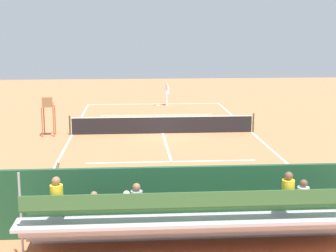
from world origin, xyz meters
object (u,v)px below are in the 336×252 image
at_px(tennis_net, 163,125).
at_px(tennis_ball_near, 191,108).
at_px(bleacher_stand, 197,220).
at_px(umpire_chair, 48,112).
at_px(tennis_racket, 158,105).
at_px(courtside_bench, 267,204).
at_px(equipment_bag, 212,219).
at_px(tennis_ball_far, 143,112).
at_px(tennis_player, 167,92).
at_px(line_judge, 57,194).

height_order(tennis_net, tennis_ball_near, tennis_net).
distance_m(tennis_net, bleacher_stand, 15.36).
distance_m(umpire_chair, tennis_racket, 12.26).
distance_m(tennis_net, tennis_racket, 10.14).
distance_m(courtside_bench, tennis_ball_near, 21.90).
relative_size(umpire_chair, courtside_bench, 1.19).
relative_size(courtside_bench, tennis_ball_near, 27.27).
bearing_deg(courtside_bench, tennis_racket, -84.91).
xyz_separation_m(equipment_bag, tennis_ball_far, (1.51, -20.68, -0.15)).
height_order(courtside_bench, tennis_racket, courtside_bench).
bearing_deg(tennis_racket, courtside_bench, 95.09).
distance_m(umpire_chair, tennis_ball_far, 9.28).
xyz_separation_m(tennis_racket, tennis_ball_far, (1.13, 2.85, 0.02)).
relative_size(tennis_net, courtside_bench, 5.72).
bearing_deg(equipment_bag, bleacher_stand, 69.89).
bearing_deg(courtside_bench, tennis_ball_far, -81.11).
xyz_separation_m(tennis_net, umpire_chair, (6.20, 0.23, 0.81)).
xyz_separation_m(tennis_player, tennis_ball_far, (1.84, 2.95, -0.98)).
bearing_deg(line_judge, tennis_ball_near, -106.63).
xyz_separation_m(bleacher_stand, equipment_bag, (-0.72, -1.96, -0.75)).
distance_m(equipment_bag, tennis_racket, 23.53).
bearing_deg(tennis_ball_far, umpire_chair, 54.70).
xyz_separation_m(tennis_ball_near, tennis_ball_far, (3.45, 1.34, 0.00)).
height_order(tennis_ball_far, line_judge, line_judge).
bearing_deg(tennis_net, line_judge, 73.34).
distance_m(bleacher_stand, equipment_bag, 2.21).
distance_m(tennis_net, tennis_ball_near, 9.01).
height_order(equipment_bag, tennis_ball_far, equipment_bag).
distance_m(bleacher_stand, umpire_chair, 16.32).
xyz_separation_m(equipment_bag, tennis_ball_near, (-1.94, -22.02, -0.15)).
xyz_separation_m(equipment_bag, tennis_racket, (0.38, -23.53, -0.16)).
bearing_deg(line_judge, tennis_net, -106.66).
xyz_separation_m(tennis_player, tennis_ball_near, (-1.62, 1.61, -0.98)).
relative_size(tennis_net, umpire_chair, 4.81).
xyz_separation_m(umpire_chair, tennis_player, (-7.15, -10.46, -0.30)).
distance_m(tennis_net, line_judge, 13.79).
relative_size(equipment_bag, tennis_racket, 1.73).
bearing_deg(umpire_chair, tennis_ball_far, -125.30).
distance_m(tennis_net, tennis_ball_far, 7.35).
relative_size(tennis_player, tennis_racket, 3.70).
distance_m(umpire_chair, line_judge, 13.17).
bearing_deg(bleacher_stand, equipment_bag, -110.11).
xyz_separation_m(equipment_bag, line_judge, (4.58, -0.20, 0.84)).
relative_size(courtside_bench, tennis_racket, 3.46).
bearing_deg(tennis_ball_near, tennis_net, 73.42).
xyz_separation_m(umpire_chair, tennis_ball_far, (-5.31, -7.50, -1.28)).
relative_size(tennis_net, tennis_racket, 19.80).
relative_size(equipment_bag, line_judge, 0.47).
height_order(tennis_ball_near, line_judge, line_judge).
bearing_deg(tennis_ball_near, line_judge, 73.37).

